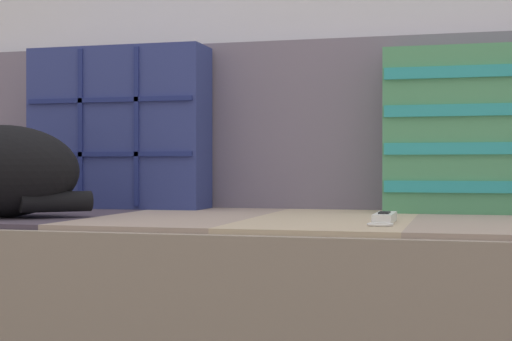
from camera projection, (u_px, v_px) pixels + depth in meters
name	position (u px, v px, depth m)	size (l,w,h in m)	color
couch	(262.00, 303.00, 1.74)	(2.13, 0.84, 0.39)	gray
sofa_backrest	(295.00, 126.00, 2.08)	(2.08, 0.14, 0.43)	slate
throw_pillow_quilted	(119.00, 128.00, 2.05)	(0.47, 0.14, 0.42)	navy
throw_pillow_striped	(473.00, 130.00, 1.82)	(0.41, 0.14, 0.39)	#4C9366
game_remote_near	(384.00, 218.00, 1.52)	(0.05, 0.19, 0.02)	white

